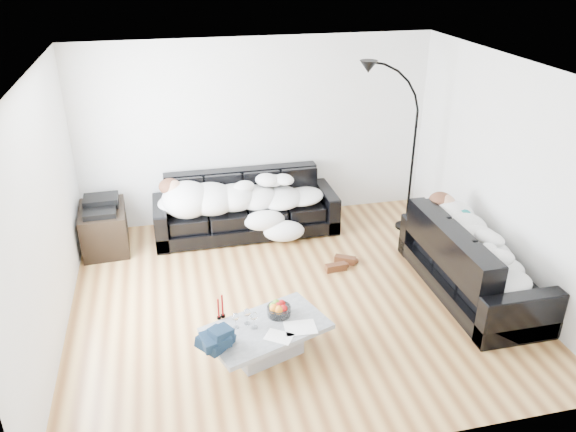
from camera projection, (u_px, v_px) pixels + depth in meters
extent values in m
plane|color=brown|center=(294.00, 297.00, 6.51)|extent=(5.00, 5.00, 0.00)
cube|color=silver|center=(257.00, 131.00, 7.91)|extent=(5.00, 0.02, 2.60)
cube|color=silver|center=(44.00, 217.00, 5.44)|extent=(0.02, 4.50, 2.60)
cube|color=silver|center=(506.00, 175.00, 6.44)|extent=(0.02, 4.50, 2.60)
plane|color=white|center=(295.00, 70.00, 5.37)|extent=(5.00, 5.00, 0.00)
cube|color=black|center=(246.00, 205.00, 7.80)|extent=(2.52, 0.87, 0.82)
cube|color=black|center=(473.00, 259.00, 6.45)|extent=(0.90, 2.10, 0.85)
ellipsoid|color=#0F6B67|center=(445.00, 213.00, 6.88)|extent=(0.42, 0.38, 0.20)
cube|color=#939699|center=(267.00, 340.00, 5.53)|extent=(1.33, 1.04, 0.34)
cylinder|color=white|center=(279.00, 308.00, 5.60)|extent=(0.26, 0.26, 0.15)
cylinder|color=white|center=(247.00, 316.00, 5.46)|extent=(0.07, 0.07, 0.17)
cylinder|color=white|center=(236.00, 321.00, 5.40)|extent=(0.08, 0.08, 0.16)
cylinder|color=white|center=(254.00, 320.00, 5.40)|extent=(0.09, 0.09, 0.18)
cylinder|color=maroon|center=(218.00, 309.00, 5.52)|extent=(0.05, 0.05, 0.23)
cylinder|color=maroon|center=(222.00, 306.00, 5.54)|extent=(0.06, 0.06, 0.26)
cube|color=silver|center=(300.00, 327.00, 5.43)|extent=(0.32, 0.25, 0.01)
cube|color=silver|center=(279.00, 337.00, 5.31)|extent=(0.32, 0.30, 0.01)
cube|color=black|center=(104.00, 228.00, 7.44)|extent=(0.62, 0.87, 0.58)
cube|color=black|center=(101.00, 204.00, 7.28)|extent=(0.45, 0.35, 0.13)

